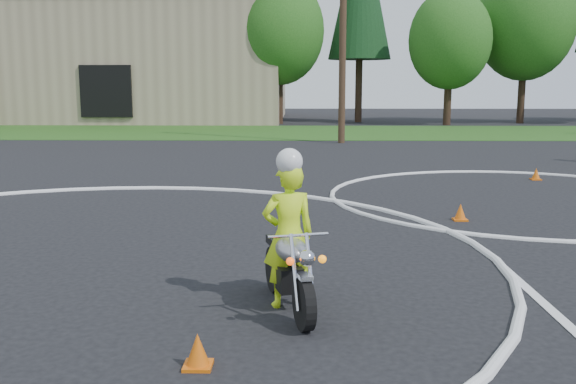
{
  "coord_description": "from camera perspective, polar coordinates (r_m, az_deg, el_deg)",
  "views": [
    {
      "loc": [
        3.34,
        -5.47,
        2.36
      ],
      "look_at": [
        3.18,
        2.08,
        1.1
      ],
      "focal_mm": 40.0,
      "sensor_mm": 36.0,
      "label": 1
    }
  ],
  "objects": [
    {
      "name": "grass_strip",
      "position": [
        32.73,
        -4.7,
        5.34
      ],
      "size": [
        120.0,
        10.0,
        0.02
      ],
      "primitive_type": "cube",
      "color": "#1E4714",
      "rests_on": "ground"
    },
    {
      "name": "course_markings",
      "position": [
        10.17,
        -5.47,
        -3.94
      ],
      "size": [
        19.05,
        19.05,
        0.12
      ],
      "color": "silver",
      "rests_on": "ground"
    },
    {
      "name": "primary_motorcycle",
      "position": [
        6.79,
        0.11,
        -6.86
      ],
      "size": [
        0.7,
        1.72,
        0.93
      ],
      "rotation": [
        0.0,
        0.0,
        0.28
      ],
      "color": "black",
      "rests_on": "ground"
    },
    {
      "name": "rider_primary_grp",
      "position": [
        6.82,
        0.04,
        -3.5
      ],
      "size": [
        0.65,
        0.51,
        1.72
      ],
      "rotation": [
        0.0,
        0.0,
        0.28
      ],
      "color": "#D1FF1A",
      "rests_on": "ground"
    },
    {
      "name": "traffic_cones",
      "position": [
        9.64,
        4.59,
        -3.9
      ],
      "size": [
        19.21,
        13.08,
        0.3
      ],
      "color": "#D65A0B",
      "rests_on": "ground"
    },
    {
      "name": "treeline",
      "position": [
        41.9,
        17.63,
        14.89
      ],
      "size": [
        38.2,
        8.1,
        14.52
      ],
      "color": "#382619",
      "rests_on": "ground"
    },
    {
      "name": "utility_poles",
      "position": [
        26.67,
        4.92,
        15.56
      ],
      "size": [
        41.6,
        1.12,
        10.0
      ],
      "color": "#473321",
      "rests_on": "ground"
    }
  ]
}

